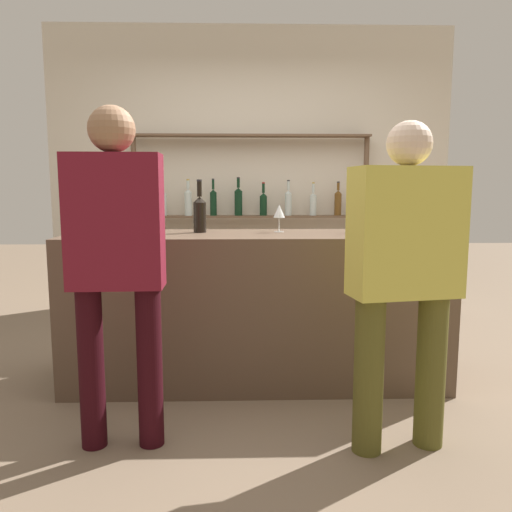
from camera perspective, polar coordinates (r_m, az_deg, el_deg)
name	(u,v)px	position (r m, az deg, el deg)	size (l,w,h in m)	color
ground_plane	(256,378)	(3.37, 0.00, -13.78)	(16.00, 16.00, 0.00)	#7A6651
bar_counter	(256,307)	(3.23, 0.00, -5.88)	(2.36, 0.70, 0.95)	brown
back_wall	(251,172)	(5.09, -0.63, 9.59)	(3.96, 0.12, 2.80)	beige
back_shelf	(250,196)	(4.90, -0.70, 6.88)	(2.30, 0.18, 1.75)	brown
counter_bottle_0	(386,209)	(3.47, 14.59, 5.24)	(0.08, 0.08, 0.38)	silver
counter_bottle_1	(155,211)	(3.40, -11.50, 5.06)	(0.08, 0.08, 0.35)	black
counter_bottle_2	(200,213)	(3.25, -6.45, 4.92)	(0.08, 0.08, 0.34)	black
wine_glass	(279,212)	(3.25, 2.66, 5.05)	(0.08, 0.08, 0.18)	silver
ice_bucket	(138,219)	(3.20, -13.31, 4.18)	(0.22, 0.22, 0.19)	#B2B2B7
cork_jar	(376,222)	(3.23, 13.58, 3.83)	(0.13, 0.13, 0.15)	silver
customer_right	(404,267)	(2.38, 16.60, -1.18)	(0.53, 0.30, 1.53)	brown
customer_left	(116,253)	(2.39, -15.68, 0.35)	(0.43, 0.21, 1.60)	black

